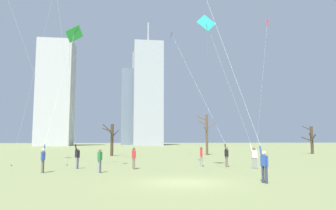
# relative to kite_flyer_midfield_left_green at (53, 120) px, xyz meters

# --- Properties ---
(ground_plane) EXTENTS (400.00, 400.00, 0.00)m
(ground_plane) POSITION_rel_kite_flyer_midfield_left_green_xyz_m (8.07, -6.81, -3.54)
(ground_plane) COLOR #848E56
(kite_flyer_midfield_left_green) EXTENTS (1.95, 4.13, 11.39)m
(kite_flyer_midfield_left_green) POSITION_rel_kite_flyer_midfield_left_green_xyz_m (0.00, 0.00, 0.00)
(kite_flyer_midfield_left_green) COLOR #726656
(kite_flyer_midfield_left_green) RESTS_ON ground
(kite_flyer_foreground_left_red) EXTENTS (4.95, 6.21, 21.06)m
(kite_flyer_foreground_left_red) POSITION_rel_kite_flyer_midfield_left_green_xyz_m (11.18, -6.54, 1.38)
(kite_flyer_foreground_left_red) COLOR #33384C
(kite_flyer_foreground_left_red) RESTS_ON ground
(kite_flyer_far_back_teal) EXTENTS (4.67, 0.81, 11.67)m
(kite_flyer_far_back_teal) POSITION_rel_kite_flyer_midfield_left_green_xyz_m (13.84, -0.21, -0.29)
(kite_flyer_far_back_teal) COLOR gray
(kite_flyer_far_back_teal) RESTS_ON ground
(kite_flyer_midfield_center_blue) EXTENTS (2.60, 15.68, 16.44)m
(kite_flyer_midfield_center_blue) POSITION_rel_kite_flyer_midfield_left_green_xyz_m (12.81, 4.23, -0.22)
(kite_flyer_midfield_center_blue) COLOR #726656
(kite_flyer_midfield_center_blue) RESTS_ON ground
(kite_flyer_foreground_right_yellow) EXTENTS (2.26, 8.22, 20.16)m
(kite_flyer_foreground_right_yellow) POSITION_rel_kite_flyer_midfield_left_green_xyz_m (1.25, 0.76, 0.01)
(kite_flyer_foreground_right_yellow) COLOR gray
(kite_flyer_foreground_right_yellow) RESTS_ON ground
(bystander_watching_nearby) EXTENTS (0.28, 0.50, 1.62)m
(bystander_watching_nearby) POSITION_rel_kite_flyer_midfield_left_green_xyz_m (5.73, 0.93, -2.64)
(bystander_watching_nearby) COLOR #726656
(bystander_watching_nearby) RESTS_ON ground
(bystander_strolling_midfield) EXTENTS (0.26, 0.50, 1.62)m
(bystander_strolling_midfield) POSITION_rel_kite_flyer_midfield_left_green_xyz_m (11.25, 2.51, -2.64)
(bystander_strolling_midfield) COLOR gray
(bystander_strolling_midfield) RESTS_ON ground
(bystander_far_off_by_trees) EXTENTS (0.31, 0.48, 1.62)m
(bystander_far_off_by_trees) POSITION_rel_kite_flyer_midfield_left_green_xyz_m (3.42, -1.47, -2.64)
(bystander_far_off_by_trees) COLOR gray
(bystander_far_off_by_trees) RESTS_ON ground
(distant_kite_low_near_trees_pink) EXTENTS (4.64, 5.46, 17.42)m
(distant_kite_low_near_trees_pink) POSITION_rel_kite_flyer_midfield_left_green_xyz_m (22.24, 13.18, 11.91)
(distant_kite_low_near_trees_pink) COLOR pink
(distant_kite_low_near_trees_pink) RESTS_ON ground
(bare_tree_left_of_center) EXTENTS (2.27, 2.47, 4.30)m
(bare_tree_left_of_center) POSITION_rel_kite_flyer_midfield_left_green_xyz_m (3.26, 20.88, -1.24)
(bare_tree_left_of_center) COLOR #423326
(bare_tree_left_of_center) RESTS_ON ground
(bare_tree_leftmost) EXTENTS (2.66, 1.87, 5.76)m
(bare_tree_leftmost) POSITION_rel_kite_flyer_midfield_left_green_xyz_m (16.59, 21.50, -0.43)
(bare_tree_leftmost) COLOR brown
(bare_tree_leftmost) RESTS_ON ground
(bare_tree_far_right_edge) EXTENTS (1.40, 3.27, 4.36)m
(bare_tree_far_right_edge) POSITION_rel_kite_flyer_midfield_left_green_xyz_m (33.82, 23.39, -1.31)
(bare_tree_far_right_edge) COLOR #423326
(bare_tree_far_right_edge) RESTS_ON ground
(skyline_short_annex) EXTENTS (11.38, 12.00, 49.83)m
(skyline_short_annex) POSITION_rel_kite_flyer_midfield_left_green_xyz_m (13.78, 103.32, 16.83)
(skyline_short_annex) COLOR #9EA3AD
(skyline_short_annex) RESTS_ON ground
(skyline_mid_tower_right) EXTENTS (9.85, 8.87, 40.96)m
(skyline_mid_tower_right) POSITION_rel_kite_flyer_midfield_left_green_xyz_m (8.13, 116.28, 12.79)
(skyline_mid_tower_right) COLOR slate
(skyline_mid_tower_right) RESTS_ON ground
(skyline_slender_spire) EXTENTS (11.95, 10.80, 37.84)m
(skyline_slender_spire) POSITION_rel_kite_flyer_midfield_left_green_xyz_m (-20.10, 95.44, 15.37)
(skyline_slender_spire) COLOR #B2B2B7
(skyline_slender_spire) RESTS_ON ground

